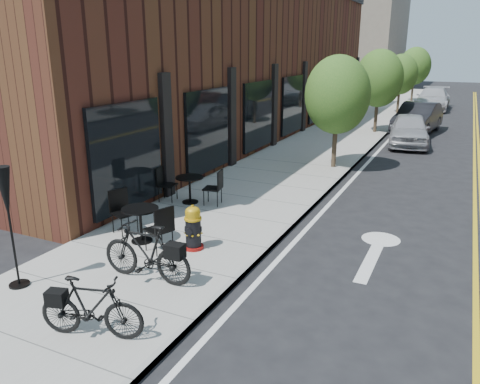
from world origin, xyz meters
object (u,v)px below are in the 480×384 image
Objects in this scene: bicycle_right at (91,308)px; bistro_set_b at (190,186)px; bicycle_left at (146,252)px; bistro_set_c at (141,220)px; parked_car_a at (409,130)px; parked_car_c at (433,99)px; fire_hydrant at (193,228)px; patio_umbrella at (7,202)px; parked_car_b at (418,118)px.

bistro_set_b is at bearing 2.18° from bicycle_right.
bistro_set_c is at bearing -141.76° from bicycle_left.
parked_car_c is (-0.01, 13.86, 0.06)m from parked_car_a.
bicycle_right is at bearing -109.11° from fire_hydrant.
patio_umbrella reaches higher than bicycle_right.
parked_car_b is (0.01, 3.45, 0.06)m from parked_car_a.
parked_car_a is at bearing 58.08° from bistro_set_b.
bistro_set_b is at bearing 120.47° from bistro_set_c.
bistro_set_b is (-1.62, 4.12, -0.07)m from bicycle_left.
bicycle_left is (-0.03, -1.55, 0.09)m from fire_hydrant.
bicycle_left is 1.15× the size of bicycle_right.
bistro_set_b is 15.42m from parked_car_b.
bicycle_right is 20.81m from parked_car_b.
parked_car_c is (4.59, 30.48, -0.91)m from patio_umbrella.
bicycle_left reaches higher than bistro_set_c.
bicycle_right is 31.18m from parked_car_c.
bicycle_left is at bearing -115.58° from fire_hydrant.
fire_hydrant is at bearing 29.05° from bistro_set_c.
parked_car_b reaches higher than bistro_set_b.
bicycle_left is at bearing -28.65° from bistro_set_c.
patio_umbrella is at bearing -61.09° from bicycle_left.
parked_car_a is 13.86m from parked_car_c.
patio_umbrella reaches higher than parked_car_c.
bicycle_right is at bearing -82.76° from bistro_set_b.
bistro_set_b is 5.38m from patio_umbrella.
parked_car_b reaches higher than fire_hydrant.
parked_car_c is (2.64, 27.79, 0.18)m from fire_hydrant.
parked_car_c reaches higher than parked_car_a.
fire_hydrant is 0.51× the size of bistro_set_c.
parked_car_a reaches higher than bistro_set_c.
bistro_set_b is 0.39× the size of parked_car_b.
bistro_set_c is at bearing 9.38° from bicycle_right.
bicycle_right is at bearing -93.95° from parked_car_c.
bistro_set_c is 28.22m from parked_car_c.
bicycle_right is 0.73× the size of patio_umbrella.
bicycle_right is 0.88× the size of bistro_set_b.
bicycle_left reaches higher than bicycle_right.
parked_car_c is at bearing 97.32° from parked_car_b.
bistro_set_c is 17.96m from parked_car_b.
parked_car_b is (3.86, 17.54, 0.14)m from bistro_set_c.
patio_umbrella is 0.41× the size of parked_car_c.
parked_car_b reaches higher than bicycle_right.
parked_car_c is at bearing 69.17° from bistro_set_b.
bicycle_right is 0.34× the size of parked_car_b.
patio_umbrella is at bearing -98.21° from parked_car_c.
patio_umbrella is (-0.30, -5.26, 1.07)m from bistro_set_b.
parked_car_b is (4.31, 14.80, 0.17)m from bistro_set_b.
bistro_set_c is at bearing -111.97° from parked_car_a.
fire_hydrant is at bearing -68.44° from bistro_set_b.
bistro_set_b is 0.44× the size of parked_car_a.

